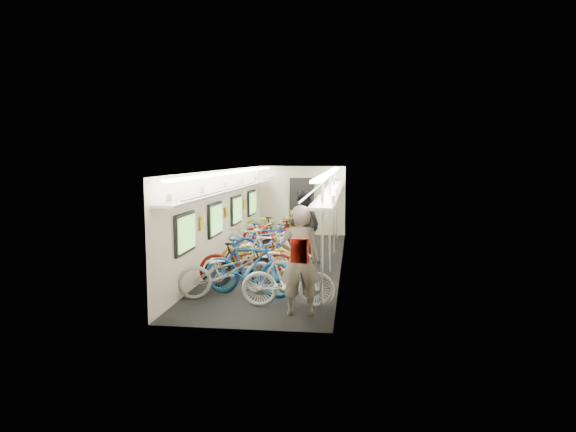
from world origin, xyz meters
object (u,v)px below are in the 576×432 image
(passenger_near, at_px, (300,260))
(passenger_mid, at_px, (304,227))
(bicycle_1, at_px, (249,267))
(backpack, at_px, (300,250))
(bicycle_0, at_px, (228,271))

(passenger_near, xyz_separation_m, passenger_mid, (-0.34, 4.30, -0.01))
(bicycle_1, relative_size, backpack, 5.04)
(backpack, bearing_deg, passenger_near, 107.31)
(bicycle_0, xyz_separation_m, passenger_mid, (1.18, 3.32, 0.44))
(passenger_near, bearing_deg, bicycle_1, -54.97)
(passenger_near, relative_size, backpack, 5.06)
(bicycle_1, xyz_separation_m, passenger_near, (1.12, -1.08, 0.39))
(bicycle_0, bearing_deg, bicycle_1, -99.36)
(bicycle_0, height_order, passenger_near, passenger_near)
(bicycle_1, xyz_separation_m, passenger_mid, (0.77, 3.22, 0.37))
(bicycle_1, height_order, backpack, backpack)
(bicycle_0, bearing_deg, passenger_near, -146.56)
(passenger_mid, bearing_deg, backpack, 125.74)
(bicycle_1, relative_size, passenger_near, 1.00)
(bicycle_0, xyz_separation_m, bicycle_1, (0.40, 0.10, 0.07))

